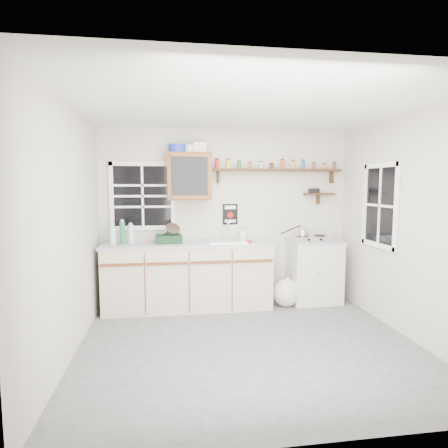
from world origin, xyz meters
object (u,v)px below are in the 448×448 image
(main_cabinet, at_px, (188,275))
(spice_shelf, at_px, (276,169))
(dish_rack, at_px, (170,236))
(right_cabinet, at_px, (314,271))
(hotplate, at_px, (311,238))
(upper_cabinet, at_px, (189,176))

(main_cabinet, relative_size, spice_shelf, 1.21)
(main_cabinet, height_order, spice_shelf, spice_shelf)
(spice_shelf, relative_size, dish_rack, 5.22)
(right_cabinet, height_order, spice_shelf, spice_shelf)
(right_cabinet, bearing_deg, hotplate, -161.70)
(right_cabinet, xyz_separation_m, dish_rack, (-2.08, -0.02, 0.55))
(main_cabinet, relative_size, upper_cabinet, 3.55)
(right_cabinet, relative_size, spice_shelf, 0.48)
(spice_shelf, distance_m, dish_rack, 1.80)
(right_cabinet, relative_size, hotplate, 1.72)
(dish_rack, bearing_deg, upper_cabinet, 24.38)
(upper_cabinet, height_order, hotplate, upper_cabinet)
(right_cabinet, bearing_deg, spice_shelf, 161.01)
(upper_cabinet, bearing_deg, spice_shelf, 3.16)
(dish_rack, distance_m, hotplate, 2.02)
(right_cabinet, distance_m, hotplate, 0.49)
(hotplate, bearing_deg, spice_shelf, 154.87)
(right_cabinet, relative_size, upper_cabinet, 1.40)
(main_cabinet, height_order, upper_cabinet, upper_cabinet)
(right_cabinet, distance_m, spice_shelf, 1.58)
(dish_rack, relative_size, hotplate, 0.69)
(main_cabinet, distance_m, spice_shelf, 1.97)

